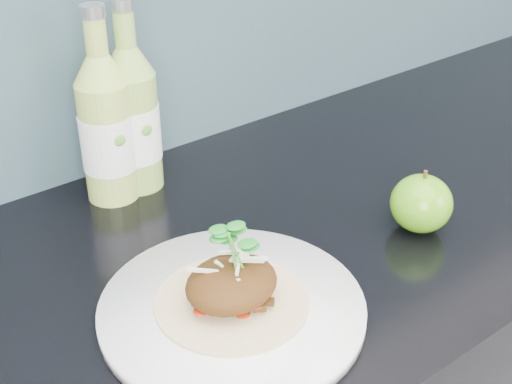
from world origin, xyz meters
TOP-DOWN VIEW (x-y plane):
  - dinner_plate at (-0.10, 1.60)m, footprint 0.39×0.39m
  - pork_taco at (-0.10, 1.60)m, footprint 0.17×0.17m
  - green_apple at (0.19, 1.59)m, footprint 0.09×0.09m
  - cider_bottle_left at (-0.08, 1.91)m, footprint 0.09×0.09m
  - cider_bottle_right at (-0.04, 1.91)m, footprint 0.08×0.08m

SIDE VIEW (x-z plane):
  - dinner_plate at x=-0.10m, z-range 0.90..0.92m
  - green_apple at x=0.19m, z-range 0.90..0.98m
  - pork_taco at x=-0.10m, z-range 0.89..1.00m
  - cider_bottle_left at x=-0.08m, z-range 0.87..1.14m
  - cider_bottle_right at x=-0.04m, z-range 0.87..1.14m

